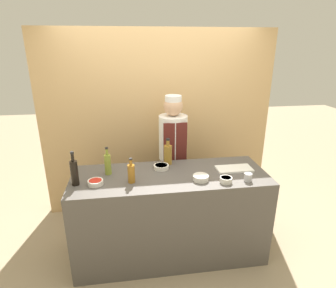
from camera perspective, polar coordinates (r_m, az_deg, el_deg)
ground_plane at (r=3.40m, az=0.38°, el=-20.84°), size 14.00×14.00×0.00m
cabinet_wall at (r=3.79m, az=-2.02°, el=4.24°), size 3.02×0.18×2.40m
counter at (r=3.11m, az=0.40°, el=-14.16°), size 1.99×0.73×0.95m
sauce_bowl_yellow at (r=2.77m, az=11.69°, el=-7.09°), size 0.12×0.12×0.05m
sauce_bowl_green at (r=3.00m, az=-1.38°, el=-4.60°), size 0.16×0.16×0.04m
sauce_bowl_red at (r=2.76m, az=-14.52°, el=-7.52°), size 0.15×0.15×0.04m
sauce_bowl_white at (r=2.77m, az=6.67°, el=-6.77°), size 0.15×0.15×0.05m
cutting_board at (r=3.06m, az=13.28°, el=-4.91°), size 0.37×0.19×0.02m
bottle_soy at (r=2.77m, az=-18.50°, el=-5.43°), size 0.07×0.07×0.33m
bottle_vinegar at (r=3.08m, az=-0.03°, el=-2.06°), size 0.09×0.09×0.29m
bottle_amber at (r=2.71m, az=-7.47°, el=-5.86°), size 0.07×0.07×0.25m
bottle_oil at (r=2.90m, az=-12.15°, el=-3.95°), size 0.07×0.07×0.29m
cup_steel at (r=2.84m, az=15.95°, el=-6.50°), size 0.08×0.08×0.08m
chef_center at (r=3.47m, az=1.01°, el=-2.40°), size 0.34×0.34×1.65m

